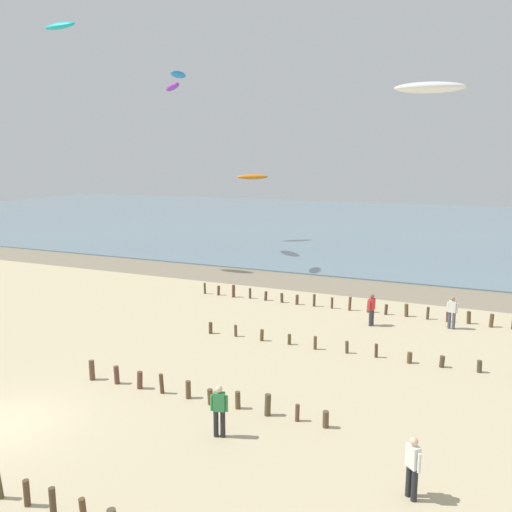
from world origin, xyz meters
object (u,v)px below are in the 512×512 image
Objects in this scene: kite_aloft_0 at (430,88)px; kite_aloft_3 at (178,75)px; person_left_flank at (413,466)px; kite_aloft_1 at (60,26)px; kite_aloft_7 at (173,87)px; kite_aloft_4 at (253,177)px; person_nearest_camera at (372,309)px; person_by_waterline at (452,312)px; person_mid_beach at (219,410)px.

kite_aloft_3 is at bearing 144.72° from kite_aloft_0.
person_left_flank is 0.59× the size of kite_aloft_1.
kite_aloft_4 is at bearing -60.51° from kite_aloft_7.
person_nearest_camera is 0.69× the size of kite_aloft_3.
kite_aloft_3 is (-20.58, 7.11, 13.98)m from person_by_waterline.
kite_aloft_1 is (-24.65, 4.88, 17.45)m from person_nearest_camera.
person_nearest_camera is at bearing 81.43° from person_mid_beach.
person_by_waterline is at bearing -86.88° from kite_aloft_4.
person_nearest_camera is 0.59× the size of kite_aloft_1.
kite_aloft_0 is 27.61m from kite_aloft_7.
person_mid_beach is 41.32m from kite_aloft_4.
kite_aloft_4 is 0.99× the size of kite_aloft_7.
person_mid_beach is at bearing -157.32° from kite_aloft_3.
person_mid_beach is 0.50× the size of kite_aloft_4.
person_nearest_camera and person_mid_beach have the same top height.
kite_aloft_3 reaches higher than kite_aloft_0.
person_mid_beach is (-2.01, -13.36, 0.00)m from person_nearest_camera.
kite_aloft_3 reaches higher than person_mid_beach.
person_nearest_camera is at bearing -7.57° from kite_aloft_1.
person_by_waterline is at bearing 18.01° from kite_aloft_0.
person_nearest_camera is 23.27m from kite_aloft_3.
person_nearest_camera and person_left_flank have the same top height.
kite_aloft_7 is (-21.16, 14.47, 14.08)m from person_nearest_camera.
kite_aloft_4 is at bearing 119.57° from person_left_flank.
person_mid_beach is 29.62m from kite_aloft_3.
person_nearest_camera is at bearing 105.73° from person_left_flank.
kite_aloft_1 is at bearing 141.14° from person_mid_beach.
kite_aloft_1 is (-28.57, 3.73, 17.45)m from person_by_waterline.
person_by_waterline is at bearing -3.81° from kite_aloft_1.
person_mid_beach is 18.04m from kite_aloft_0.
kite_aloft_1 reaches higher than kite_aloft_0.
kite_aloft_0 is at bearing -149.76° from person_by_waterline.
kite_aloft_7 is (-19.15, 27.84, 14.08)m from person_mid_beach.
person_nearest_camera is 1.00× the size of person_by_waterline.
kite_aloft_4 is (-15.82, 37.70, 5.96)m from person_mid_beach.
person_mid_beach is 0.69× the size of kite_aloft_3.
kite_aloft_4 is at bearing 74.32° from kite_aloft_1.
kite_aloft_7 reaches higher than person_nearest_camera.
kite_aloft_3 is at bearing 173.99° from kite_aloft_7.
kite_aloft_7 is (-25.13, 28.58, 14.08)m from person_left_flank.
kite_aloft_0 is (2.28, 0.20, 11.10)m from person_nearest_camera.
kite_aloft_0 is at bearing 4.92° from person_nearest_camera.
kite_aloft_1 reaches higher than kite_aloft_7.
person_left_flank is at bearing -89.78° from person_by_waterline.
person_left_flank is at bearing -7.06° from person_mid_beach.
person_left_flank is 44.59m from kite_aloft_4.
kite_aloft_4 is (-1.17, 16.08, -8.02)m from kite_aloft_3.
kite_aloft_1 reaches higher than kite_aloft_3.
kite_aloft_0 reaches higher than person_nearest_camera.
person_left_flank is (0.06, -15.25, 0.00)m from person_by_waterline.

